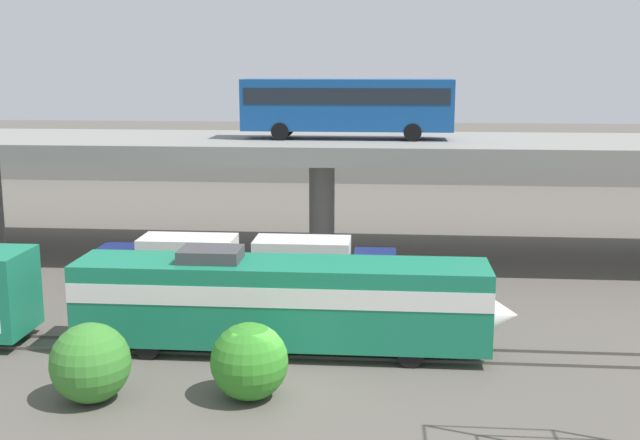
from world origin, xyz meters
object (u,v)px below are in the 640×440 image
service_truck_west (320,268)px  parked_car_0 (599,154)px  train_locomotive (301,299)px  parked_car_4 (511,153)px  parked_car_5 (99,148)px  transit_bus_on_overpass (347,103)px  parked_car_3 (262,148)px  service_truck_east (171,265)px  parked_car_2 (209,149)px  parked_car_1 (452,151)px  parked_car_7 (354,154)px

service_truck_west → parked_car_0: parked_car_0 is taller
train_locomotive → parked_car_0: 55.93m
train_locomotive → parked_car_0: size_ratio=3.83×
parked_car_4 → parked_car_5: bearing=178.9°
transit_bus_on_overpass → parked_car_3: bearing=-73.7°
transit_bus_on_overpass → parked_car_4: transit_bus_on_overpass is taller
parked_car_4 → parked_car_5: (-42.71, 0.83, -0.00)m
service_truck_east → parked_car_3: size_ratio=1.58×
service_truck_east → parked_car_5: size_ratio=1.51×
train_locomotive → parked_car_2: train_locomotive is taller
parked_car_2 → parked_car_5: size_ratio=0.91×
train_locomotive → service_truck_east: train_locomotive is taller
transit_bus_on_overpass → parked_car_1: transit_bus_on_overpass is taller
parked_car_1 → parked_car_3: (-19.86, 0.89, 0.00)m
service_truck_east → parked_car_5: 48.64m
parked_car_0 → parked_car_7: (-24.14, -2.14, -0.00)m
parked_car_2 → parked_car_4: same height
parked_car_0 → parked_car_1: same height
service_truck_east → parked_car_1: bearing=-110.7°
parked_car_7 → parked_car_0: bearing=5.1°
service_truck_east → parked_car_7: (7.20, 41.26, 0.87)m
transit_bus_on_overpass → parked_car_7: transit_bus_on_overpass is taller
parked_car_5 → service_truck_east: bearing=-65.8°
parked_car_0 → parked_car_5: bearing=178.9°
parked_car_1 → service_truck_west: bearing=77.9°
parked_car_0 → parked_car_5: 51.28m
transit_bus_on_overpass → parked_car_5: bearing=-51.8°
service_truck_west → parked_car_5: (-27.31, 44.36, 0.88)m
transit_bus_on_overpass → parked_car_4: bearing=-112.8°
service_truck_east → parked_car_5: bearing=-65.8°
parked_car_5 → parked_car_0: bearing=-1.1°
service_truck_west → parked_car_2: parked_car_2 is taller
transit_bus_on_overpass → parked_car_3: size_ratio=2.78×
service_truck_west → service_truck_east: (-7.37, 0.00, 0.00)m
parked_car_7 → parked_car_4: bearing=8.3°
transit_bus_on_overpass → parked_car_7: bearing=-88.4°
parked_car_1 → parked_car_3: 19.88m
service_truck_west → parked_car_1: (9.72, 45.22, 0.87)m
transit_bus_on_overpass → parked_car_5: 45.83m
parked_car_3 → parked_car_0: bearing=175.5°
train_locomotive → service_truck_west: train_locomotive is taller
parked_car_3 → parked_car_4: bearing=174.2°
service_truck_west → parked_car_2: (-15.50, 44.64, 0.88)m
parked_car_1 → parked_car_2: (-25.23, -0.58, 0.00)m
service_truck_east → parked_car_0: (31.34, 43.40, 0.88)m
parked_car_1 → parked_car_5: (-37.03, -0.86, 0.00)m
service_truck_east → parked_car_7: parked_car_7 is taller
service_truck_west → parked_car_7: size_ratio=1.65×
parked_car_1 → train_locomotive: bearing=79.3°
train_locomotive → parked_car_3: bearing=100.6°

